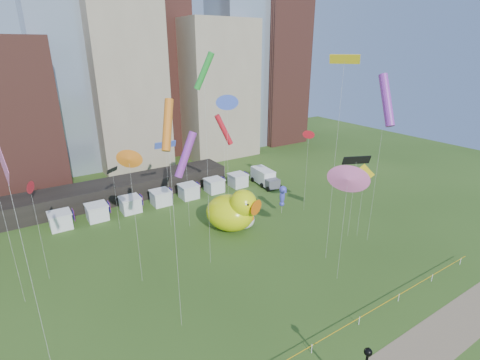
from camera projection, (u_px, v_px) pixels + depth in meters
ground at (311, 353)px, 30.38m from camera, size 160.00×160.00×0.00m
skyline at (112, 62)px, 71.99m from camera, size 101.00×23.00×68.00m
pavilion at (119, 190)px, 60.70m from camera, size 38.00×6.00×3.20m
vendor_tents at (161, 198)px, 58.75m from camera, size 33.24×2.80×2.40m
caution_tape at (312, 347)px, 30.15m from camera, size 50.00×0.06×0.90m
big_duck at (233, 211)px, 49.95m from camera, size 8.30×9.09×6.33m
small_duck at (244, 218)px, 50.87m from camera, size 3.88×4.68×3.37m
seahorse_green at (239, 202)px, 50.03m from camera, size 1.68×1.88×5.64m
seahorse_purple at (283, 194)px, 54.79m from camera, size 1.37×1.57×4.56m
box_truck at (264, 177)px, 67.14m from camera, size 3.25×6.98×2.87m
kite_0 at (309, 135)px, 52.78m from camera, size 0.74×1.12×12.80m
kite_1 at (348, 179)px, 36.02m from camera, size 1.77×2.63×13.22m
kite_2 at (112, 171)px, 48.04m from camera, size 1.73×1.40×9.12m
kite_3 at (204, 71)px, 35.55m from camera, size 2.09×1.88×23.86m
kite_4 at (365, 174)px, 46.05m from camera, size 2.03×1.57×10.36m
kite_5 at (227, 103)px, 47.20m from camera, size 1.94×1.04×18.42m
kite_6 at (168, 125)px, 26.94m from camera, size 1.94×2.17×20.67m
kite_7 at (186, 155)px, 48.16m from camera, size 3.73×1.44×13.82m
kite_8 at (224, 130)px, 49.35m from camera, size 2.67×1.52×15.75m
kite_9 at (5, 171)px, 21.72m from camera, size 0.39×2.57×18.87m
kite_10 at (356, 160)px, 45.49m from camera, size 3.59×1.92×11.37m
kite_12 at (344, 61)px, 36.19m from camera, size 1.96×2.76×23.54m
kite_13 at (165, 145)px, 47.93m from camera, size 2.93×0.43×12.47m
kite_14 at (129, 159)px, 34.95m from camera, size 1.52×1.40×14.93m
kite_15 at (387, 100)px, 41.85m from camera, size 2.08×3.68×21.42m
kite_16 at (30, 188)px, 36.31m from camera, size 0.67×1.17×11.56m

